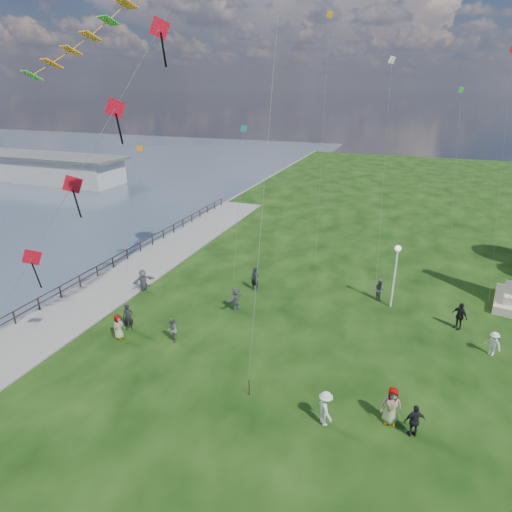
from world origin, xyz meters
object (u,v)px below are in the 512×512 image
at_px(person_5, 143,281).
at_px(person_7, 380,290).
at_px(pier_pavilion, 43,167).
at_px(person_6, 255,279).
at_px(person_2, 325,408).
at_px(person_11, 236,299).
at_px(person_10, 118,327).
at_px(person_0, 128,317).
at_px(person_8, 493,344).
at_px(person_3, 415,421).
at_px(person_4, 391,406).
at_px(person_1, 172,330).
at_px(person_9, 459,316).
at_px(lamppost, 396,263).

relative_size(person_5, person_7, 1.14).
xyz_separation_m(pier_pavilion, person_6, (48.56, -27.69, -0.91)).
distance_m(person_2, person_7, 13.72).
bearing_deg(person_11, person_10, -28.93).
relative_size(person_0, person_7, 1.11).
distance_m(person_6, person_8, 16.16).
xyz_separation_m(pier_pavilion, person_2, (56.48, -39.64, -0.97)).
height_order(person_3, person_4, person_4).
bearing_deg(person_8, person_11, -138.49).
distance_m(person_1, person_8, 18.81).
distance_m(person_1, person_6, 8.70).
bearing_deg(person_1, pier_pavilion, -152.87).
bearing_deg(person_9, person_10, -113.16).
bearing_deg(person_11, person_6, -168.38).
distance_m(pier_pavilion, person_3, 71.83).
bearing_deg(person_10, person_3, -87.90).
distance_m(person_7, person_11, 10.53).
bearing_deg(lamppost, pier_pavilion, 155.36).
relative_size(person_0, person_3, 1.08).
height_order(person_2, person_11, person_2).
height_order(lamppost, person_2, lamppost).
height_order(person_6, person_11, person_6).
distance_m(person_5, person_9, 22.13).
xyz_separation_m(person_2, person_7, (1.12, 13.67, -0.07)).
bearing_deg(person_5, person_7, -38.81).
relative_size(lamppost, person_6, 2.49).
height_order(person_1, person_11, person_11).
distance_m(person_0, person_1, 3.36).
height_order(person_3, person_10, person_3).
relative_size(pier_pavilion, person_9, 16.33).
bearing_deg(person_8, person_3, -76.19).
bearing_deg(person_5, person_4, -77.51).
relative_size(person_0, person_6, 0.96).
xyz_separation_m(person_2, person_3, (3.86, 0.66, -0.05)).
xyz_separation_m(person_5, person_8, (23.63, 0.08, -0.17)).
distance_m(person_3, person_7, 13.29).
distance_m(lamppost, person_5, 18.35).
height_order(pier_pavilion, person_6, pier_pavilion).
height_order(lamppost, person_7, lamppost).
bearing_deg(person_0, person_7, 4.12).
bearing_deg(person_10, person_9, -57.54).
xyz_separation_m(person_1, person_6, (2.20, 8.41, 0.15)).
height_order(person_7, person_10, person_10).
relative_size(lamppost, person_10, 2.82).
distance_m(person_0, person_3, 17.60).
height_order(person_1, person_8, person_1).
height_order(person_2, person_5, person_5).
bearing_deg(person_4, person_6, 127.42).
bearing_deg(pier_pavilion, person_2, -35.06).
height_order(person_5, person_10, person_5).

